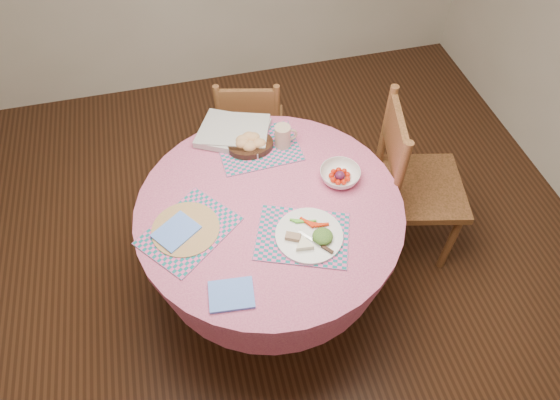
{
  "coord_description": "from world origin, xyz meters",
  "views": [
    {
      "loc": [
        -0.29,
        -1.39,
        2.54
      ],
      "look_at": [
        0.05,
        0.0,
        0.78
      ],
      "focal_mm": 32.0,
      "sensor_mm": 36.0,
      "label": 1
    }
  ],
  "objects": [
    {
      "name": "wicker_trivet",
      "position": [
        -0.39,
        -0.04,
        0.76
      ],
      "size": [
        0.3,
        0.3,
        0.01
      ],
      "primitive_type": "cylinder",
      "color": "#AF764C",
      "rests_on": "dining_table"
    },
    {
      "name": "room_envelope",
      "position": [
        0.0,
        0.0,
        1.71
      ],
      "size": [
        4.01,
        4.01,
        2.71
      ],
      "color": "silver",
      "rests_on": "ground"
    },
    {
      "name": "latte_mug",
      "position": [
        0.16,
        0.37,
        0.82
      ],
      "size": [
        0.12,
        0.08,
        0.12
      ],
      "color": "tan",
      "rests_on": "placemat_back"
    },
    {
      "name": "bread_bowl",
      "position": [
        -0.01,
        0.39,
        0.79
      ],
      "size": [
        0.23,
        0.23,
        0.08
      ],
      "color": "black",
      "rests_on": "placemat_back"
    },
    {
      "name": "ground",
      "position": [
        0.0,
        0.0,
        0.0
      ],
      "size": [
        4.0,
        4.0,
        0.0
      ],
      "primitive_type": "plane",
      "color": "#331C0F",
      "rests_on": "ground"
    },
    {
      "name": "chair_right",
      "position": [
        0.81,
        0.14,
        0.53
      ],
      "size": [
        0.54,
        0.56,
        1.02
      ],
      "rotation": [
        0.0,
        0.0,
        1.35
      ],
      "color": "brown",
      "rests_on": "ground"
    },
    {
      "name": "dining_table",
      "position": [
        0.0,
        0.0,
        0.56
      ],
      "size": [
        1.24,
        1.24,
        0.75
      ],
      "color": "#D66386",
      "rests_on": "ground"
    },
    {
      "name": "dinner_plate",
      "position": [
        0.13,
        -0.21,
        0.77
      ],
      "size": [
        0.3,
        0.3,
        0.05
      ],
      "rotation": [
        0.0,
        0.0,
        -0.45
      ],
      "color": "white",
      "rests_on": "placemat_front"
    },
    {
      "name": "placemat_left",
      "position": [
        -0.38,
        -0.05,
        0.75
      ],
      "size": [
        0.5,
        0.48,
        0.01
      ],
      "primitive_type": "cube",
      "rotation": [
        0.0,
        0.0,
        0.68
      ],
      "color": "#146D72",
      "rests_on": "dining_table"
    },
    {
      "name": "chair_back",
      "position": [
        0.08,
        0.86,
        0.45
      ],
      "size": [
        0.48,
        0.46,
        0.86
      ],
      "rotation": [
        0.0,
        0.0,
        2.9
      ],
      "color": "brown",
      "rests_on": "ground"
    },
    {
      "name": "napkin_near",
      "position": [
        -0.25,
        -0.41,
        0.76
      ],
      "size": [
        0.19,
        0.16,
        0.01
      ],
      "primitive_type": "cube",
      "rotation": [
        0.0,
        0.0,
        -0.1
      ],
      "color": "#608EF8",
      "rests_on": "dining_table"
    },
    {
      "name": "placemat_back",
      "position": [
        0.03,
        0.38,
        0.75
      ],
      "size": [
        0.41,
        0.32,
        0.01
      ],
      "primitive_type": "cube",
      "rotation": [
        0.0,
        0.0,
        0.05
      ],
      "color": "#146D72",
      "rests_on": "dining_table"
    },
    {
      "name": "placemat_front",
      "position": [
        0.1,
        -0.2,
        0.75
      ],
      "size": [
        0.48,
        0.42,
        0.01
      ],
      "primitive_type": "cube",
      "rotation": [
        0.0,
        0.0,
        -0.37
      ],
      "color": "#146D72",
      "rests_on": "dining_table"
    },
    {
      "name": "napkin_far",
      "position": [
        -0.43,
        -0.05,
        0.76
      ],
      "size": [
        0.23,
        0.22,
        0.01
      ],
      "primitive_type": "cube",
      "rotation": [
        0.0,
        0.0,
        0.62
      ],
      "color": "#608EF8",
      "rests_on": "placemat_left"
    },
    {
      "name": "fruit_bowl",
      "position": [
        0.36,
        0.08,
        0.78
      ],
      "size": [
        0.24,
        0.24,
        0.06
      ],
      "rotation": [
        0.0,
        0.0,
        0.31
      ],
      "color": "white",
      "rests_on": "dining_table"
    },
    {
      "name": "newspaper_stack",
      "position": [
        -0.07,
        0.49,
        0.78
      ],
      "size": [
        0.43,
        0.4,
        0.04
      ],
      "rotation": [
        0.0,
        0.0,
        -0.48
      ],
      "color": "silver",
      "rests_on": "dining_table"
    }
  ]
}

